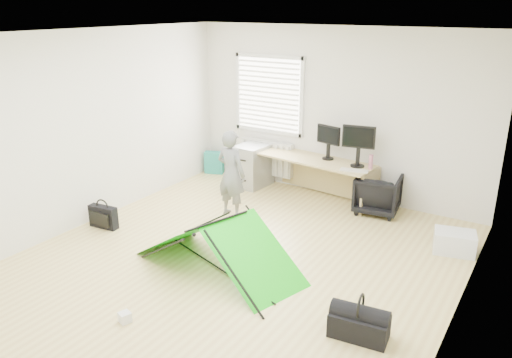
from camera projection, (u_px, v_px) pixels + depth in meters
The scene contains 18 objects.
ground at pixel (239, 260), 6.18m from camera, with size 5.50×5.50×0.00m, color #D6BD72.
back_wall at pixel (335, 114), 7.92m from camera, with size 5.00×0.02×2.70m, color silver.
window at pixel (269, 95), 8.43m from camera, with size 1.20×0.06×1.20m, color silver.
radiator at pixel (267, 157), 8.76m from camera, with size 1.00×0.12×0.60m, color silver.
desk at pixel (313, 178), 8.05m from camera, with size 1.96×0.62×0.67m, color tan.
filing_cabinet at pixel (253, 165), 8.62m from camera, with size 0.47×0.62×0.73m, color #949799.
monitor_left at pixel (328, 147), 7.86m from camera, with size 0.42×0.09×0.40m, color black.
monitor_right at pixel (358, 152), 7.49m from camera, with size 0.49×0.11×0.47m, color black.
keyboard at pixel (354, 170), 7.35m from camera, with size 0.41×0.14×0.02m, color beige.
thermos at pixel (371, 162), 7.40m from camera, with size 0.06×0.06×0.23m, color #AD6075.
office_chair at pixel (378, 194), 7.51m from camera, with size 0.63×0.65×0.59m, color black.
person at pixel (231, 174), 7.28m from camera, with size 0.48×0.31×1.31m, color slate.
kite at pixel (218, 245), 5.87m from camera, with size 2.02×0.88×0.63m, color #15C813, non-canonical shape.
storage_crate at pixel (454, 242), 6.34m from camera, with size 0.50×0.35×0.28m, color silver.
tote_bag at pixel (214, 162), 9.29m from camera, with size 0.34×0.15×0.41m, color teal.
laptop_bag at pixel (103, 217), 7.04m from camera, with size 0.43×0.13×0.32m, color black.
white_box at pixel (125, 317), 4.97m from camera, with size 0.11×0.11×0.11m, color silver.
duffel_bag at pixel (359, 326), 4.72m from camera, with size 0.55×0.28×0.24m, color black.
Camera 1 is at (3.10, -4.53, 3.01)m, focal length 35.00 mm.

